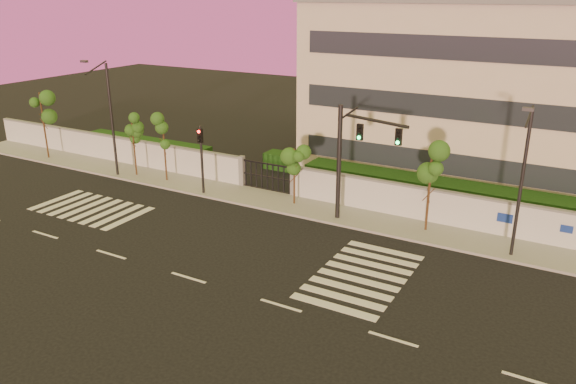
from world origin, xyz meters
The scene contains 15 objects.
ground centered at (0.00, 0.00, 0.00)m, with size 120.00×120.00×0.00m, color black.
sidewalk centered at (0.00, 10.50, 0.07)m, with size 60.00×3.00×0.15m, color gray.
perimeter_wall centered at (0.10, 12.00, 1.07)m, with size 60.00×0.36×2.20m.
hedge_row centered at (1.17, 14.74, 0.82)m, with size 41.00×4.25×1.80m.
institutional_building centered at (9.00, 21.99, 6.16)m, with size 24.40×12.40×12.25m.
road_markings centered at (-1.58, 3.76, 0.01)m, with size 57.00×7.62×0.02m.
street_tree_a centered at (-22.18, 10.04, 3.91)m, with size 1.56×1.24×5.32m.
street_tree_b centered at (-12.89, 10.15, 3.41)m, with size 1.38×1.10×4.63m.
street_tree_c centered at (-10.20, 10.31, 3.57)m, with size 1.44×1.14×4.85m.
street_tree_d centered at (-0.20, 10.67, 2.71)m, with size 1.39×1.11×3.68m.
street_tree_e centered at (8.14, 10.68, 3.63)m, with size 1.55×1.24×4.94m.
traffic_signal_main centered at (3.95, 9.86, 4.29)m, with size 4.22×1.40×6.78m.
traffic_signal_secondary centered at (-6.36, 9.43, 2.93)m, with size 0.36×0.34×4.62m.
streetlight_west centered at (-14.16, 9.34, 4.55)m, with size 0.50×2.03×8.42m.
streetlight_east centered at (12.77, 9.54, 4.27)m, with size 0.47×1.90×7.89m.
Camera 1 is at (15.52, -18.02, 12.65)m, focal length 35.00 mm.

